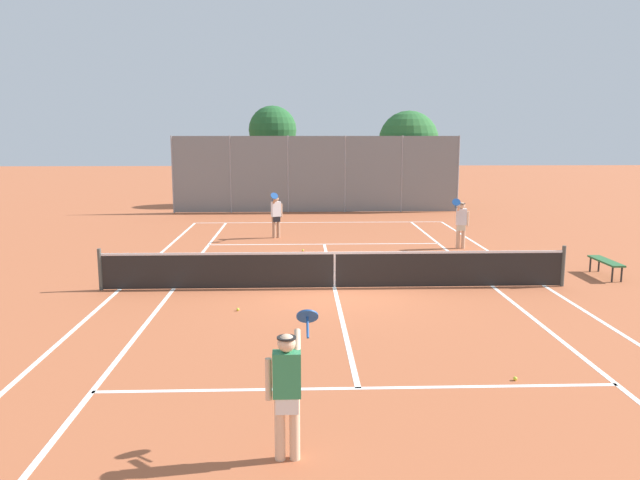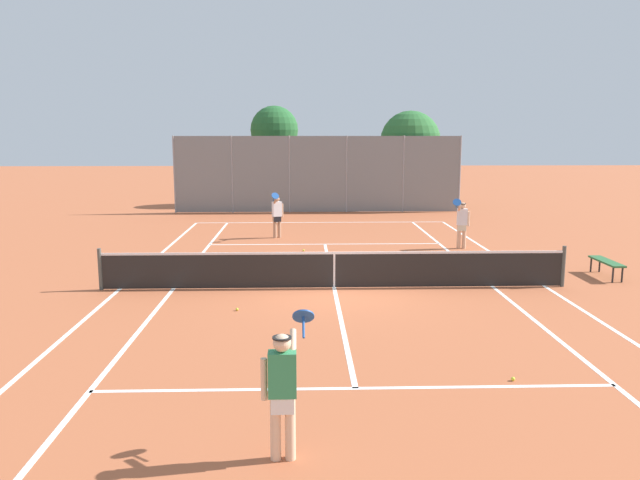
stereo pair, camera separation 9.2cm
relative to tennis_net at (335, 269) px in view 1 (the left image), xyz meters
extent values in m
plane|color=#B25B38|center=(0.00, 0.00, -0.51)|extent=(120.00, 120.00, 0.00)
cube|color=white|center=(0.00, 11.90, -0.51)|extent=(11.00, 0.10, 0.01)
cube|color=white|center=(-5.50, 0.00, -0.51)|extent=(0.10, 23.80, 0.01)
cube|color=white|center=(5.50, 0.00, -0.51)|extent=(0.10, 23.80, 0.01)
cube|color=white|center=(-4.13, 0.00, -0.51)|extent=(0.10, 23.80, 0.01)
cube|color=white|center=(4.13, 0.00, -0.51)|extent=(0.10, 23.80, 0.01)
cube|color=white|center=(0.00, -6.40, -0.51)|extent=(8.26, 0.10, 0.01)
cube|color=white|center=(0.00, 6.40, -0.51)|extent=(8.26, 0.10, 0.01)
cube|color=white|center=(0.00, 0.00, -0.51)|extent=(0.10, 12.80, 0.01)
cylinder|color=#474C47|center=(-5.95, 0.00, 0.03)|extent=(0.10, 0.10, 1.07)
cylinder|color=#474C47|center=(5.95, 0.00, 0.03)|extent=(0.10, 0.10, 1.07)
cube|color=black|center=(0.00, 0.00, -0.04)|extent=(11.90, 0.02, 0.89)
cube|color=white|center=(0.00, 0.00, 0.41)|extent=(11.90, 0.03, 0.06)
cube|color=white|center=(0.00, 0.00, -0.06)|extent=(0.05, 0.03, 0.89)
cylinder|color=beige|center=(-1.16, -8.51, -0.10)|extent=(0.13, 0.13, 0.82)
cylinder|color=beige|center=(-0.98, -8.51, -0.10)|extent=(0.13, 0.13, 0.82)
cube|color=white|center=(-1.07, -8.51, 0.23)|extent=(0.28, 0.18, 0.24)
cube|color=#338C59|center=(-1.07, -8.51, 0.59)|extent=(0.34, 0.20, 0.56)
sphere|color=beige|center=(-1.07, -8.51, 0.98)|extent=(0.22, 0.22, 0.22)
cylinder|color=black|center=(-1.07, -8.51, 1.05)|extent=(0.23, 0.23, 0.02)
cylinder|color=beige|center=(-1.29, -8.51, 0.53)|extent=(0.08, 0.08, 0.52)
cylinder|color=beige|center=(-0.94, -8.37, 0.88)|extent=(0.08, 0.46, 0.35)
cylinder|color=#1E4C99|center=(-0.81, -8.11, 1.04)|extent=(0.03, 0.25, 0.22)
cylinder|color=#1E4C99|center=(-0.81, -7.99, 1.15)|extent=(0.28, 0.20, 0.23)
cylinder|color=tan|center=(-1.68, 7.89, -0.10)|extent=(0.13, 0.13, 0.82)
cylinder|color=tan|center=(-1.85, 7.82, -0.10)|extent=(0.13, 0.13, 0.82)
cube|color=black|center=(-1.77, 7.85, 0.23)|extent=(0.33, 0.28, 0.24)
cube|color=white|center=(-1.77, 7.85, 0.59)|extent=(0.39, 0.32, 0.56)
sphere|color=tan|center=(-1.77, 7.85, 0.98)|extent=(0.22, 0.22, 0.22)
cylinder|color=black|center=(-1.77, 7.85, 1.05)|extent=(0.23, 0.23, 0.02)
cylinder|color=tan|center=(-1.56, 7.94, 0.53)|extent=(0.08, 0.08, 0.52)
cylinder|color=tan|center=(-1.83, 7.67, 0.88)|extent=(0.25, 0.45, 0.35)
cylinder|color=#1E4C99|center=(-1.85, 7.38, 1.04)|extent=(0.13, 0.24, 0.22)
cylinder|color=#1E4C99|center=(-1.80, 7.27, 1.15)|extent=(0.34, 0.29, 0.23)
cylinder|color=#D8A884|center=(4.77, 5.42, -0.10)|extent=(0.13, 0.13, 0.82)
cylinder|color=#D8A884|center=(4.59, 5.44, -0.10)|extent=(0.13, 0.13, 0.82)
cube|color=beige|center=(4.68, 5.43, 0.23)|extent=(0.30, 0.21, 0.24)
cube|color=white|center=(4.68, 5.43, 0.59)|extent=(0.36, 0.24, 0.56)
sphere|color=#D8A884|center=(4.68, 5.43, 0.98)|extent=(0.22, 0.22, 0.22)
cylinder|color=black|center=(4.68, 5.43, 1.05)|extent=(0.23, 0.23, 0.02)
cylinder|color=#D8A884|center=(4.90, 5.41, 0.53)|extent=(0.08, 0.08, 0.52)
cylinder|color=#D8A884|center=(4.54, 5.31, 0.88)|extent=(0.13, 0.46, 0.35)
cylinder|color=#1E4C99|center=(4.38, 5.07, 1.04)|extent=(0.06, 0.25, 0.22)
cylinder|color=#1E4C99|center=(4.36, 4.95, 1.15)|extent=(0.30, 0.23, 0.23)
sphere|color=#D1DB33|center=(2.57, -6.17, -0.48)|extent=(0.07, 0.07, 0.07)
sphere|color=#D1DB33|center=(-2.29, -2.01, -0.48)|extent=(0.07, 0.07, 0.07)
sphere|color=#D1DB33|center=(-0.77, 5.08, -0.48)|extent=(0.07, 0.07, 0.07)
cube|color=#2D6638|center=(7.60, 1.02, -0.07)|extent=(0.36, 1.50, 0.05)
cylinder|color=#262626|center=(7.47, 0.39, -0.30)|extent=(0.05, 0.05, 0.41)
cylinder|color=#262626|center=(7.47, 1.66, -0.30)|extent=(0.05, 0.05, 0.41)
cylinder|color=#262626|center=(7.73, 0.39, -0.30)|extent=(0.05, 0.05, 0.41)
cylinder|color=#262626|center=(7.73, 1.66, -0.30)|extent=(0.05, 0.05, 0.41)
cylinder|color=gray|center=(-7.13, 15.55, 1.40)|extent=(0.08, 0.08, 3.81)
cylinder|color=gray|center=(-4.28, 15.55, 1.40)|extent=(0.08, 0.08, 3.81)
cylinder|color=gray|center=(-1.43, 15.55, 1.40)|extent=(0.08, 0.08, 3.81)
cylinder|color=gray|center=(1.43, 15.55, 1.40)|extent=(0.08, 0.08, 3.81)
cylinder|color=gray|center=(4.28, 15.55, 1.40)|extent=(0.08, 0.08, 3.81)
cylinder|color=gray|center=(7.13, 15.55, 1.40)|extent=(0.08, 0.08, 3.81)
cube|color=slate|center=(0.00, 15.55, 1.40)|extent=(14.25, 0.02, 3.77)
cylinder|color=brown|center=(-2.30, 19.07, 1.09)|extent=(0.22, 0.22, 3.19)
sphere|color=#26602D|center=(-2.30, 19.07, 3.59)|extent=(2.61, 2.61, 2.61)
sphere|color=#26602D|center=(-2.17, 18.68, 3.27)|extent=(1.56, 1.56, 1.56)
cylinder|color=brown|center=(4.90, 17.40, 0.69)|extent=(0.26, 0.26, 2.41)
sphere|color=#2D6B33|center=(4.90, 17.40, 3.00)|extent=(3.16, 3.16, 3.16)
sphere|color=#2D6B33|center=(4.55, 17.53, 2.61)|extent=(2.35, 2.35, 2.35)
camera|label=1|loc=(-0.92, -15.60, 3.45)|focal=35.00mm
camera|label=2|loc=(-0.83, -15.60, 3.45)|focal=35.00mm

